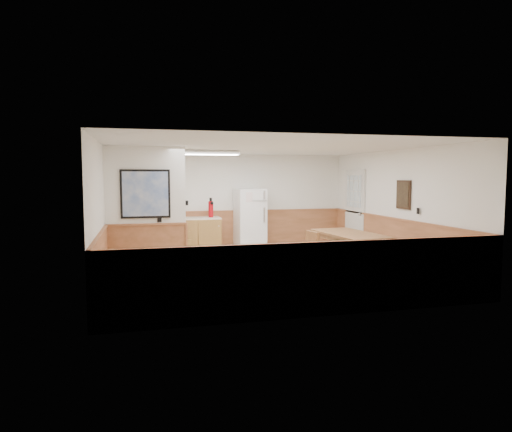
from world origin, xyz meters
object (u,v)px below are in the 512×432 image
object	(u,v)px
dining_bench	(387,250)
dining_chair	(316,249)
soap_bottle	(144,214)
refrigerator	(250,220)
dining_table	(350,237)
fire_extinguisher	(211,209)

from	to	relation	value
dining_bench	dining_chair	xyz separation A→B (m)	(-1.79, -0.39, 0.15)
dining_chair	soap_bottle	xyz separation A→B (m)	(-3.27, 3.03, 0.51)
refrigerator	soap_bottle	distance (m)	2.65
refrigerator	dining_table	world-z (taller)	refrigerator
dining_table	fire_extinguisher	bearing A→B (deg)	127.70
dining_table	dining_bench	size ratio (longest dim) A/B	1.27
dining_bench	soap_bottle	distance (m)	5.75
dining_bench	soap_bottle	size ratio (longest dim) A/B	7.10
dining_table	dining_bench	distance (m)	0.97
dining_chair	fire_extinguisher	world-z (taller)	fire_extinguisher
soap_bottle	fire_extinguisher	bearing A→B (deg)	0.11
dining_table	soap_bottle	size ratio (longest dim) A/B	9.01
refrigerator	dining_bench	distance (m)	3.59
dining_table	dining_chair	xyz separation A→B (m)	(-0.87, -0.32, -0.16)
dining_bench	soap_bottle	world-z (taller)	soap_bottle
dining_table	dining_chair	world-z (taller)	dining_chair
dining_chair	refrigerator	bearing A→B (deg)	91.22
refrigerator	dining_chair	xyz separation A→B (m)	(0.63, -3.01, -0.31)
dining_bench	soap_bottle	bearing A→B (deg)	143.20
dining_bench	fire_extinguisher	size ratio (longest dim) A/B	3.14
refrigerator	dining_bench	size ratio (longest dim) A/B	1.05
dining_bench	fire_extinguisher	bearing A→B (deg)	133.11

